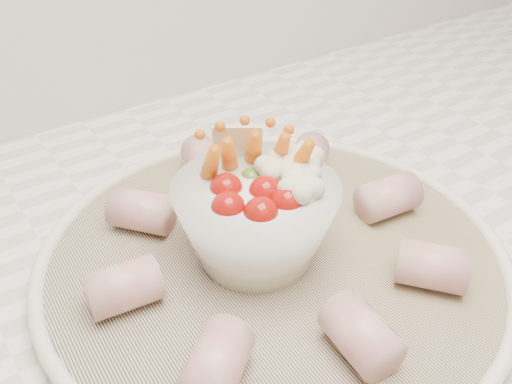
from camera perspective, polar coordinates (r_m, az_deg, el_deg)
serving_platter at (r=0.48m, az=1.70°, el=-6.46°), size 0.40×0.40×0.02m
veggie_bowl at (r=0.45m, az=0.21°, el=-2.25°), size 0.13×0.13×0.10m
cured_meat_rolls at (r=0.46m, az=1.61°, el=-4.43°), size 0.30×0.30×0.04m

